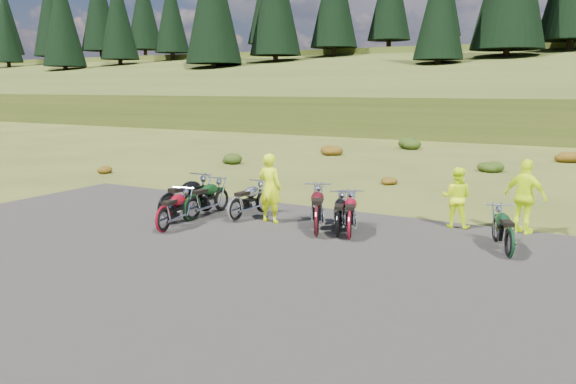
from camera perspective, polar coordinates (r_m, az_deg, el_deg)
The scene contains 33 objects.
ground at distance 13.62m, azimuth -1.10°, elevation -5.14°, with size 300.00×300.00×0.00m, color #3C4717.
gravel_pad at distance 12.01m, azimuth -5.91°, elevation -7.38°, with size 20.00×12.00×0.04m, color black.
hill_slope at distance 61.82m, azimuth 22.82°, elevation 6.35°, with size 300.00×46.00×3.00m, color #374316, non-canonical shape.
hill_plateau at distance 121.59m, azimuth 25.97°, elevation 7.81°, with size 300.00×90.00×9.17m, color #374316.
conifer_4 at distance 144.86m, azimuth -26.73°, elevation 15.36°, with size 6.60×6.60×17.00m.
conifer_5 at distance 143.66m, azimuth -23.27°, elevation 15.55°, with size 6.16×6.16×16.00m.
conifer_7 at distance 122.37m, azimuth -26.75°, elevation 14.51°, with size 5.28×5.28×14.00m.
conifer_8 at distance 121.67m, azimuth -22.82°, elevation 16.83°, with size 7.92×7.92×20.00m.
conifer_9 at distance 121.20m, azimuth -18.68°, elevation 17.45°, with size 7.48×7.48×19.00m.
conifer_10 at distance 121.23m, azimuth -14.47°, elevation 17.61°, with size 7.04×7.04×18.00m.
conifer_11 at distance 99.19m, azimuth -21.98°, elevation 16.10°, with size 6.60×6.60×17.00m.
conifer_12 at distance 98.89m, azimuth -16.90°, elevation 16.83°, with size 6.16×6.16×16.00m.
conifer_13 at distance 99.32m, azimuth -11.79°, elevation 17.42°, with size 5.72×5.72×15.00m.
conifer_14 at distance 100.48m, azimuth -6.74°, elevation 17.88°, with size 5.28×5.28×14.00m.
conifer_21 at distance 63.92m, azimuth 15.23°, elevation 18.22°, with size 5.28×5.28×14.00m.
shrub_0 at distance 25.64m, azimuth -17.93°, elevation 2.31°, with size 0.77×0.77×0.45m, color brown.
shrub_1 at distance 27.75m, azimuth -5.78°, elevation 3.53°, with size 1.03×1.03×0.61m, color #22360D.
shrub_2 at distance 30.91m, azimuth 4.29°, elevation 4.42°, with size 1.30×1.30×0.77m, color brown.
shrub_3 at distance 34.84m, azimuth 12.31°, elevation 5.03°, with size 1.56×1.56×0.92m, color #22360D.
shrub_4 at distance 21.98m, azimuth 10.02°, elevation 1.36°, with size 0.77×0.77×0.45m, color brown.
shrub_5 at distance 26.39m, azimuth 19.76°, elevation 2.60°, with size 1.03×1.03×0.61m, color #22360D.
shrub_6 at distance 31.36m, azimuth 26.59°, elevation 3.42°, with size 1.30×1.30×0.77m, color brown.
motorcycle_0 at distance 15.79m, azimuth -11.96°, elevation -3.16°, with size 2.34×0.78×1.23m, color black, non-canonical shape.
motorcycle_1 at distance 14.78m, azimuth -12.52°, elevation -4.13°, with size 1.95×0.65×1.02m, color maroon, non-canonical shape.
motorcycle_2 at distance 15.89m, azimuth -9.65°, elevation -2.99°, with size 2.08×0.69×1.09m, color black, non-canonical shape.
motorcycle_3 at distance 15.65m, azimuth -5.35°, elevation -3.10°, with size 1.98×0.66×1.04m, color silver, non-canonical shape.
motorcycle_4 at distance 14.06m, azimuth 2.89°, elevation -4.65°, with size 2.22×0.74×1.16m, color #410A10, non-canonical shape.
motorcycle_5 at distance 14.04m, azimuth 5.06°, elevation -4.70°, with size 1.90×0.63×0.99m, color black, non-canonical shape.
motorcycle_6 at distance 13.86m, azimuth 6.22°, elevation -4.92°, with size 1.99×0.66×1.04m, color maroon, non-canonical shape.
motorcycle_7 at distance 13.24m, azimuth 21.48°, elevation -6.36°, with size 1.90×0.63×1.00m, color black, non-canonical shape.
person_middle at distance 15.33m, azimuth -1.85°, elevation 0.30°, with size 0.70×0.46×1.91m, color #D4F40C.
person_right_a at distance 15.44m, azimuth 16.72°, elevation -0.64°, with size 0.78×0.61×1.61m, color #D4F40C.
person_right_b at distance 15.37m, azimuth 22.95°, elevation -0.53°, with size 1.11×0.46×1.90m, color #D4F40C.
Camera 1 is at (6.55, -11.36, 3.69)m, focal length 35.00 mm.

